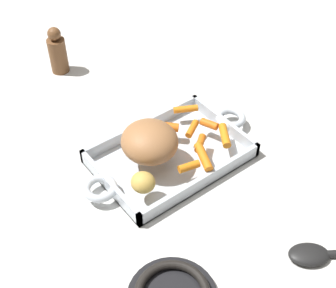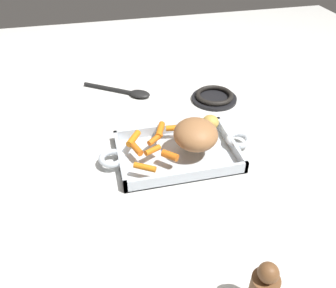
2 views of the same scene
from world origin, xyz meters
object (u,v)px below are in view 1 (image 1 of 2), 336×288
at_px(serving_spoon, 334,254).
at_px(baby_carrot_center_left, 192,129).
at_px(baby_carrot_northwest, 186,109).
at_px(roasting_dish, 170,155).
at_px(baby_carrot_short, 189,166).
at_px(baby_carrot_southwest, 203,157).
at_px(potato_corner, 143,182).
at_px(baby_carrot_northeast, 225,136).
at_px(baby_carrot_southeast, 209,124).
at_px(baby_carrot_center_right, 200,143).
at_px(pork_roast, 150,142).
at_px(baby_carrot_long, 169,127).
at_px(pepper_mill, 58,52).

bearing_deg(serving_spoon, baby_carrot_center_left, -54.05).
bearing_deg(serving_spoon, baby_carrot_northwest, -58.37).
distance_m(roasting_dish, baby_carrot_short, 0.08).
bearing_deg(baby_carrot_southwest, potato_corner, -3.93).
xyz_separation_m(baby_carrot_northeast, baby_carrot_short, (0.12, 0.02, -0.00)).
height_order(baby_carrot_southeast, baby_carrot_center_right, baby_carrot_southeast).
bearing_deg(pork_roast, baby_carrot_northwest, -156.53).
bearing_deg(baby_carrot_southeast, baby_carrot_short, 32.06).
height_order(baby_carrot_center_left, potato_corner, potato_corner).
relative_size(baby_carrot_long, baby_carrot_southeast, 1.08).
height_order(pork_roast, baby_carrot_southwest, pork_roast).
xyz_separation_m(baby_carrot_center_left, pepper_mill, (0.10, -0.43, 0.02)).
xyz_separation_m(baby_carrot_southwest, pepper_mill, (0.06, -0.52, 0.01)).
height_order(potato_corner, pepper_mill, pepper_mill).
distance_m(baby_carrot_southwest, pepper_mill, 0.52).
xyz_separation_m(baby_carrot_long, baby_carrot_southwest, (-0.00, 0.12, -0.00)).
relative_size(baby_carrot_northwest, baby_carrot_short, 1.25).
distance_m(baby_carrot_southwest, baby_carrot_short, 0.04).
height_order(baby_carrot_southwest, potato_corner, potato_corner).
bearing_deg(baby_carrot_northeast, baby_carrot_northwest, -85.67).
distance_m(baby_carrot_long, pepper_mill, 0.40).
bearing_deg(roasting_dish, baby_carrot_center_right, 147.17).
distance_m(roasting_dish, baby_carrot_southeast, 0.11).
xyz_separation_m(pork_roast, baby_carrot_short, (-0.04, 0.08, -0.03)).
height_order(baby_carrot_center_left, serving_spoon, baby_carrot_center_left).
distance_m(potato_corner, pepper_mill, 0.51).
bearing_deg(baby_carrot_southwest, pepper_mill, -83.04).
relative_size(roasting_dish, baby_carrot_center_left, 9.02).
relative_size(baby_carrot_southeast, serving_spoon, 0.17).
bearing_deg(baby_carrot_southeast, potato_corner, 15.51).
bearing_deg(pork_roast, baby_carrot_southeast, 176.92).
height_order(roasting_dish, serving_spoon, roasting_dish).
height_order(baby_carrot_center_right, serving_spoon, baby_carrot_center_right).
relative_size(baby_carrot_northwest, serving_spoon, 0.24).
xyz_separation_m(potato_corner, serving_spoon, (-0.19, 0.31, -0.05)).
height_order(pork_roast, baby_carrot_northeast, pork_roast).
relative_size(roasting_dish, baby_carrot_southwest, 6.09).
bearing_deg(baby_carrot_southeast, baby_carrot_long, -30.09).
relative_size(pork_roast, baby_carrot_center_left, 2.58).
bearing_deg(baby_carrot_short, potato_corner, -6.68).
xyz_separation_m(baby_carrot_northwest, baby_carrot_center_right, (0.05, 0.11, 0.00)).
bearing_deg(baby_carrot_northwest, baby_carrot_center_right, 66.19).
bearing_deg(baby_carrot_long, serving_spoon, 96.92).
bearing_deg(baby_carrot_southwest, roasting_dish, -66.01).
xyz_separation_m(pork_roast, pepper_mill, (-0.02, -0.44, -0.01)).
bearing_deg(baby_carrot_long, potato_corner, 36.53).
xyz_separation_m(baby_carrot_long, baby_carrot_center_right, (-0.02, 0.08, -0.00)).
xyz_separation_m(baby_carrot_northwest, baby_carrot_short, (0.11, 0.15, 0.00)).
bearing_deg(baby_carrot_northeast, baby_carrot_center_right, -14.29).
height_order(baby_carrot_long, potato_corner, potato_corner).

